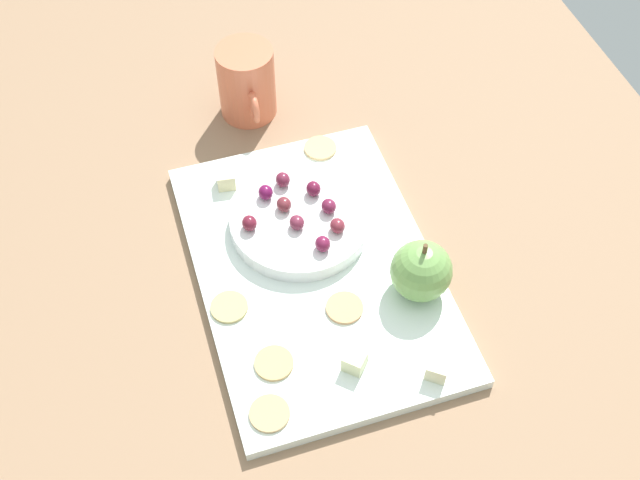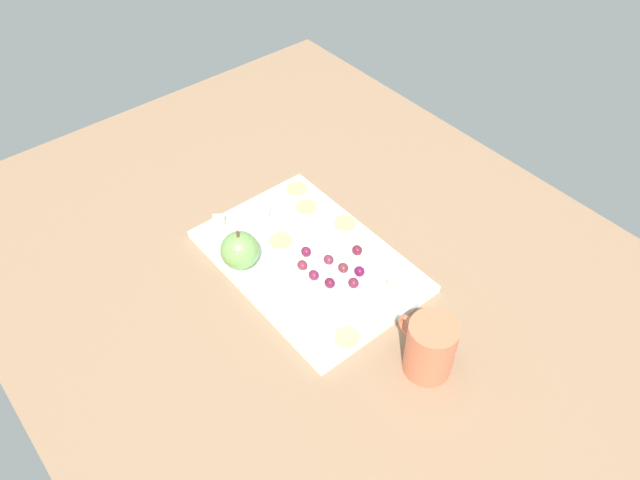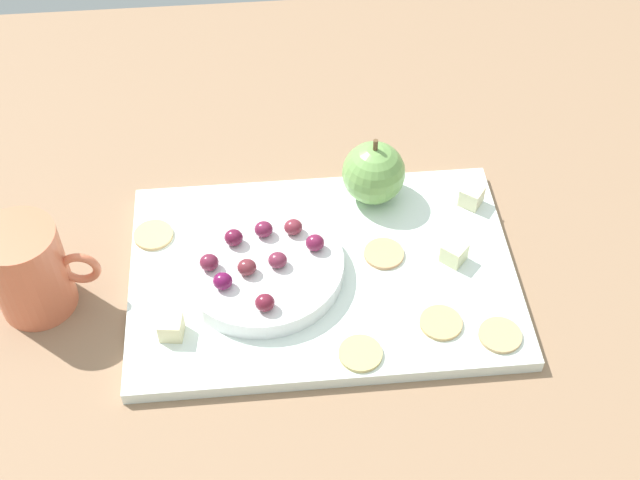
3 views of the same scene
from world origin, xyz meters
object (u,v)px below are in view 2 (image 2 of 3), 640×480
apple_whole (240,250)px  grape_4 (357,250)px  serving_dish (329,275)px  grape_8 (306,252)px  platter (308,261)px  grape_1 (302,265)px  grape_0 (359,271)px  cracker_3 (345,223)px  cheese_cube_0 (219,222)px  grape_6 (354,283)px  grape_7 (329,260)px  grape_5 (343,268)px  cracker_1 (281,240)px  cracker_2 (347,337)px  cracker_0 (297,189)px  cheese_cube_1 (265,213)px  cup (430,347)px  grape_2 (314,275)px  cheese_cube_2 (396,285)px  grape_3 (330,283)px  cracker_4 (306,207)px

apple_whole → grape_4: (-12.31, -15.83, -0.50)cm
serving_dish → grape_8: bearing=6.5°
platter → grape_1: size_ratio=20.57×
grape_0 → cracker_3: bearing=-31.6°
apple_whole → cheese_cube_0: apple_whole is taller
cracker_3 → grape_4: size_ratio=2.17×
grape_4 → grape_6: same height
serving_dish → grape_7: size_ratio=8.70×
grape_5 → grape_0: bearing=-146.7°
cracker_1 → grape_6: grape_6 is taller
cracker_2 → serving_dish: bearing=-26.7°
cracker_0 → cracker_3: same height
grape_5 → grape_7: size_ratio=1.00×
grape_6 → grape_8: 10.57cm
grape_7 → cheese_cube_1: bearing=1.4°
grape_6 → grape_7: (6.63, -0.25, -0.08)cm
cracker_0 → cup: bearing=168.1°
grape_0 → grape_2: same height
cracker_3 → grape_8: grape_8 is taller
serving_dish → grape_0: grape_0 is taller
cheese_cube_2 → grape_7: (10.37, 5.89, 1.71)cm
serving_dish → grape_3: bearing=142.0°
cheese_cube_2 → grape_6: (3.74, 6.14, 1.79)cm
grape_0 → grape_6: bearing=117.5°
serving_dish → cracker_0: bearing=-24.9°
cracker_3 → cheese_cube_0: bearing=52.3°
cracker_1 → cup: (-34.49, -1.78, 3.34)cm
cheese_cube_1 → cracker_2: cheese_cube_1 is taller
cheese_cube_2 → grape_1: bearing=39.7°
grape_2 → cup: cup is taller
grape_0 → grape_7: grape_0 is taller
cheese_cube_0 → cheese_cube_2: same height
cracker_3 → cup: (-30.63, 10.10, 3.34)cm
cracker_0 → grape_1: size_ratio=2.17×
cheese_cube_1 → cracker_1: 7.15cm
cheese_cube_0 → grape_7: bearing=-158.1°
serving_dish → cracker_2: bearing=153.3°
cheese_cube_1 → grape_7: size_ratio=1.15×
cheese_cube_2 → grape_4: grape_4 is taller
cracker_2 → grape_4: 16.55cm
platter → grape_0: grape_0 is taller
grape_0 → grape_8: (9.17, 4.05, 0.01)cm
cheese_cube_2 → grape_5: bearing=35.4°
grape_5 → grape_2: bearing=69.1°
grape_4 → grape_6: (-5.15, 5.40, -0.00)cm
platter → grape_8: 3.73cm
cracker_0 → cracker_1: same height
cracker_4 → grape_1: bearing=139.6°
grape_8 → grape_3: bearing=170.0°
apple_whole → cracker_2: size_ratio=1.65×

